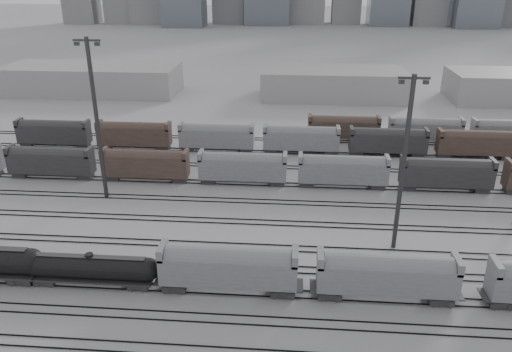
# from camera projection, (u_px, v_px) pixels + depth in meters

# --- Properties ---
(ground) EXTENTS (900.00, 900.00, 0.00)m
(ground) POSITION_uv_depth(u_px,v_px,m) (292.00, 300.00, 56.38)
(ground) COLOR silver
(ground) RESTS_ON ground
(tracks) EXTENTS (220.00, 71.50, 0.16)m
(tracks) POSITION_uv_depth(u_px,v_px,m) (294.00, 225.00, 72.41)
(tracks) COLOR black
(tracks) RESTS_ON ground
(tank_car_b) EXTENTS (16.34, 2.72, 4.04)m
(tank_car_b) POSITION_uv_depth(u_px,v_px,m) (91.00, 268.00, 58.15)
(tank_car_b) COLOR #27272A
(tank_car_b) RESTS_ON ground
(hopper_car_a) EXTENTS (15.73, 3.12, 5.62)m
(hopper_car_a) POSITION_uv_depth(u_px,v_px,m) (228.00, 266.00, 56.49)
(hopper_car_a) COLOR #27272A
(hopper_car_a) RESTS_ON ground
(hopper_car_b) EXTENTS (15.48, 3.08, 5.54)m
(hopper_car_b) POSITION_uv_depth(u_px,v_px,m) (387.00, 273.00, 55.19)
(hopper_car_b) COLOR #27272A
(hopper_car_b) RESTS_ON ground
(light_mast_b) EXTENTS (4.07, 0.65, 25.43)m
(light_mast_b) POSITION_uv_depth(u_px,v_px,m) (96.00, 117.00, 76.35)
(light_mast_b) COLOR #333335
(light_mast_b) RESTS_ON ground
(light_mast_c) EXTENTS (3.72, 0.59, 23.24)m
(light_mast_c) POSITION_uv_depth(u_px,v_px,m) (404.00, 161.00, 62.15)
(light_mast_c) COLOR #333335
(light_mast_c) RESTS_ON ground
(bg_string_near) EXTENTS (151.00, 3.00, 5.60)m
(bg_string_near) POSITION_uv_depth(u_px,v_px,m) (343.00, 172.00, 84.06)
(bg_string_near) COLOR gray
(bg_string_near) RESTS_ON ground
(bg_string_mid) EXTENTS (151.00, 3.00, 5.60)m
(bg_string_mid) POSITION_uv_depth(u_px,v_px,m) (388.00, 142.00, 98.00)
(bg_string_mid) COLOR #27272A
(bg_string_mid) RESTS_ON ground
(bg_string_far) EXTENTS (66.00, 3.00, 5.60)m
(bg_string_far) POSITION_uv_depth(u_px,v_px,m) (467.00, 132.00, 104.03)
(bg_string_far) COLOR brown
(bg_string_far) RESTS_ON ground
(warehouse_left) EXTENTS (50.00, 18.00, 8.00)m
(warehouse_left) POSITION_uv_depth(u_px,v_px,m) (93.00, 79.00, 146.51)
(warehouse_left) COLOR #A1A1A4
(warehouse_left) RESTS_ON ground
(warehouse_mid) EXTENTS (40.00, 18.00, 8.00)m
(warehouse_mid) POSITION_uv_depth(u_px,v_px,m) (333.00, 83.00, 141.27)
(warehouse_mid) COLOR #A1A1A4
(warehouse_mid) RESTS_ON ground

